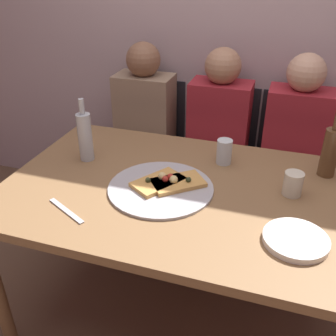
% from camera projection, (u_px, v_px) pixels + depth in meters
% --- Properties ---
extents(ground_plane, '(8.00, 8.00, 0.00)m').
position_uv_depth(ground_plane, '(183.00, 310.00, 2.01)').
color(ground_plane, brown).
extents(back_wall, '(6.00, 0.10, 2.60)m').
position_uv_depth(back_wall, '(237.00, 17.00, 2.24)').
color(back_wall, '#B29EA3').
rests_on(back_wall, ground_plane).
extents(dining_table, '(1.57, 0.99, 0.75)m').
position_uv_depth(dining_table, '(186.00, 202.00, 1.67)').
color(dining_table, olive).
rests_on(dining_table, ground_plane).
extents(pizza_tray, '(0.45, 0.45, 0.01)m').
position_uv_depth(pizza_tray, '(161.00, 188.00, 1.63)').
color(pizza_tray, '#ADADB2').
rests_on(pizza_tray, dining_table).
extents(pizza_slice_last, '(0.25, 0.24, 0.05)m').
position_uv_depth(pizza_slice_last, '(177.00, 182.00, 1.64)').
color(pizza_slice_last, tan).
rests_on(pizza_slice_last, pizza_tray).
extents(pizza_slice_extra, '(0.23, 0.26, 0.05)m').
position_uv_depth(pizza_slice_extra, '(159.00, 181.00, 1.64)').
color(pizza_slice_extra, tan).
rests_on(pizza_slice_extra, pizza_tray).
extents(wine_bottle, '(0.07, 0.07, 0.31)m').
position_uv_depth(wine_bottle, '(85.00, 136.00, 1.81)').
color(wine_bottle, '#B2BCC1').
rests_on(wine_bottle, dining_table).
extents(beer_bottle, '(0.07, 0.07, 0.31)m').
position_uv_depth(beer_bottle, '(330.00, 151.00, 1.68)').
color(beer_bottle, brown).
rests_on(beer_bottle, dining_table).
extents(tumbler_far, '(0.07, 0.07, 0.12)m').
position_uv_depth(tumbler_far, '(224.00, 152.00, 1.81)').
color(tumbler_far, silver).
rests_on(tumbler_far, dining_table).
extents(wine_glass, '(0.08, 0.08, 0.10)m').
position_uv_depth(wine_glass, '(293.00, 184.00, 1.58)').
color(wine_glass, beige).
rests_on(wine_glass, dining_table).
extents(plate_stack, '(0.23, 0.23, 0.02)m').
position_uv_depth(plate_stack, '(296.00, 240.00, 1.33)').
color(plate_stack, white).
rests_on(plate_stack, dining_table).
extents(table_knife, '(0.20, 0.12, 0.01)m').
position_uv_depth(table_knife, '(66.00, 211.00, 1.49)').
color(table_knife, '#B7B7BC').
rests_on(table_knife, dining_table).
extents(chair_left, '(0.44, 0.44, 0.90)m').
position_uv_depth(chair_left, '(149.00, 139.00, 2.63)').
color(chair_left, black).
rests_on(chair_left, ground_plane).
extents(chair_middle, '(0.44, 0.44, 0.90)m').
position_uv_depth(chair_middle, '(219.00, 148.00, 2.50)').
color(chair_middle, black).
rests_on(chair_middle, ground_plane).
extents(chair_right, '(0.44, 0.44, 0.90)m').
position_uv_depth(chair_right, '(291.00, 158.00, 2.38)').
color(chair_right, black).
rests_on(chair_right, ground_plane).
extents(guest_in_sweater, '(0.36, 0.56, 1.17)m').
position_uv_depth(guest_in_sweater, '(140.00, 130.00, 2.44)').
color(guest_in_sweater, '#937A60').
rests_on(guest_in_sweater, ground_plane).
extents(guest_in_beanie, '(0.36, 0.56, 1.17)m').
position_uv_depth(guest_in_beanie, '(215.00, 140.00, 2.31)').
color(guest_in_beanie, maroon).
rests_on(guest_in_beanie, ground_plane).
extents(guest_by_wall, '(0.36, 0.56, 1.17)m').
position_uv_depth(guest_by_wall, '(293.00, 150.00, 2.19)').
color(guest_by_wall, maroon).
rests_on(guest_by_wall, ground_plane).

